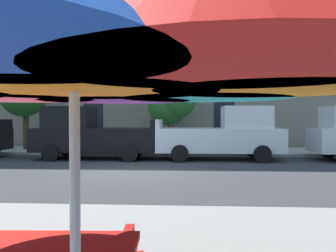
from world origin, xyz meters
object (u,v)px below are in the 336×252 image
at_px(pickup_white, 225,135).
at_px(patio_umbrella, 74,44).
at_px(pickup_black_midblock, 90,134).
at_px(street_tree_left, 23,94).
at_px(street_tree_middle, 170,103).

relative_size(pickup_white, patio_umbrella, 1.47).
distance_m(pickup_black_midblock, street_tree_left, 5.50).
bearing_deg(patio_umbrella, street_tree_middle, 91.17).
bearing_deg(street_tree_middle, street_tree_left, -174.05).
height_order(pickup_black_midblock, street_tree_left, street_tree_left).
bearing_deg(pickup_white, street_tree_left, 163.71).
relative_size(pickup_white, street_tree_middle, 1.34).
bearing_deg(street_tree_left, street_tree_middle, 5.95).
relative_size(pickup_black_midblock, pickup_white, 1.00).
bearing_deg(pickup_white, patio_umbrella, -99.37).
bearing_deg(street_tree_middle, pickup_black_midblock, -130.95).
bearing_deg(pickup_black_midblock, street_tree_middle, 49.05).
distance_m(street_tree_left, patio_umbrella, 17.45).
bearing_deg(street_tree_left, pickup_white, -16.29).
xyz_separation_m(pickup_white, street_tree_middle, (-2.43, 3.67, 1.48)).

